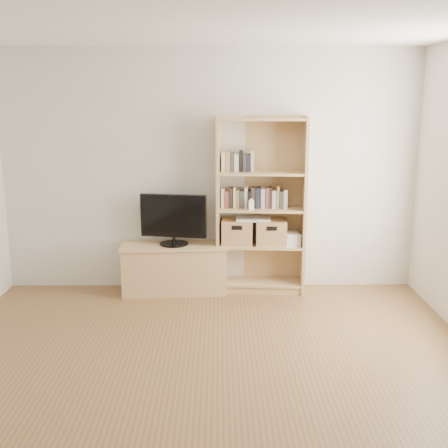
{
  "coord_description": "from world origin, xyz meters",
  "views": [
    {
      "loc": [
        0.09,
        -3.56,
        2.1
      ],
      "look_at": [
        0.14,
        1.9,
        0.85
      ],
      "focal_mm": 45.0,
      "sensor_mm": 36.0,
      "label": 1
    }
  ],
  "objects_px": {
    "bookshelf": "(261,206)",
    "baby_monitor": "(251,205)",
    "tv_stand": "(174,269)",
    "basket_right": "(271,232)",
    "television": "(173,219)",
    "laptop": "(253,219)",
    "basket_left": "(237,232)"
  },
  "relations": [
    {
      "from": "basket_left",
      "to": "basket_right",
      "type": "relative_size",
      "value": 1.01
    },
    {
      "from": "bookshelf",
      "to": "baby_monitor",
      "type": "height_order",
      "value": "bookshelf"
    },
    {
      "from": "tv_stand",
      "to": "bookshelf",
      "type": "relative_size",
      "value": 0.59
    },
    {
      "from": "television",
      "to": "tv_stand",
      "type": "bearing_deg",
      "value": -169.7
    },
    {
      "from": "basket_right",
      "to": "baby_monitor",
      "type": "bearing_deg",
      "value": -155.27
    },
    {
      "from": "laptop",
      "to": "tv_stand",
      "type": "bearing_deg",
      "value": -175.42
    },
    {
      "from": "baby_monitor",
      "to": "basket_right",
      "type": "relative_size",
      "value": 0.31
    },
    {
      "from": "television",
      "to": "laptop",
      "type": "xyz_separation_m",
      "value": [
        0.85,
        0.03,
        -0.0
      ]
    },
    {
      "from": "baby_monitor",
      "to": "tv_stand",
      "type": "bearing_deg",
      "value": 165.95
    },
    {
      "from": "television",
      "to": "laptop",
      "type": "relative_size",
      "value": 1.97
    },
    {
      "from": "tv_stand",
      "to": "basket_right",
      "type": "xyz_separation_m",
      "value": [
        1.05,
        0.03,
        0.41
      ]
    },
    {
      "from": "tv_stand",
      "to": "television",
      "type": "bearing_deg",
      "value": -3.86
    },
    {
      "from": "bookshelf",
      "to": "basket_left",
      "type": "bearing_deg",
      "value": -178.81
    },
    {
      "from": "tv_stand",
      "to": "television",
      "type": "distance_m",
      "value": 0.56
    },
    {
      "from": "tv_stand",
      "to": "basket_right",
      "type": "bearing_deg",
      "value": -2.41
    },
    {
      "from": "basket_left",
      "to": "basket_right",
      "type": "xyz_separation_m",
      "value": [
        0.37,
        -0.03,
        -0.0
      ]
    },
    {
      "from": "television",
      "to": "basket_left",
      "type": "relative_size",
      "value": 2.17
    },
    {
      "from": "tv_stand",
      "to": "basket_left",
      "type": "distance_m",
      "value": 0.8
    },
    {
      "from": "tv_stand",
      "to": "basket_right",
      "type": "relative_size",
      "value": 3.43
    },
    {
      "from": "basket_right",
      "to": "laptop",
      "type": "relative_size",
      "value": 0.9
    },
    {
      "from": "baby_monitor",
      "to": "laptop",
      "type": "xyz_separation_m",
      "value": [
        0.03,
        0.09,
        -0.17
      ]
    },
    {
      "from": "bookshelf",
      "to": "basket_right",
      "type": "distance_m",
      "value": 0.31
    },
    {
      "from": "tv_stand",
      "to": "basket_left",
      "type": "height_order",
      "value": "basket_left"
    },
    {
      "from": "baby_monitor",
      "to": "basket_left",
      "type": "distance_m",
      "value": 0.36
    },
    {
      "from": "television",
      "to": "basket_left",
      "type": "height_order",
      "value": "television"
    },
    {
      "from": "television",
      "to": "baby_monitor",
      "type": "bearing_deg",
      "value": 6.28
    },
    {
      "from": "tv_stand",
      "to": "laptop",
      "type": "bearing_deg",
      "value": -1.76
    },
    {
      "from": "basket_left",
      "to": "laptop",
      "type": "height_order",
      "value": "laptop"
    },
    {
      "from": "tv_stand",
      "to": "television",
      "type": "relative_size",
      "value": 1.56
    },
    {
      "from": "bookshelf",
      "to": "basket_left",
      "type": "distance_m",
      "value": 0.38
    },
    {
      "from": "television",
      "to": "baby_monitor",
      "type": "height_order",
      "value": "television"
    },
    {
      "from": "television",
      "to": "laptop",
      "type": "bearing_deg",
      "value": 12.4
    }
  ]
}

